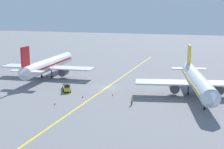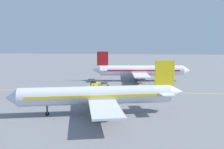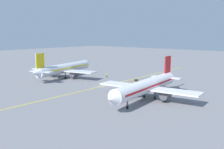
{
  "view_description": "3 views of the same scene",
  "coord_description": "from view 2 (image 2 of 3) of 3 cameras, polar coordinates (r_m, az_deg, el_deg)",
  "views": [
    {
      "loc": [
        27.36,
        -73.69,
        19.24
      ],
      "look_at": [
        1.74,
        -0.93,
        3.73
      ],
      "focal_mm": 50.0,
      "sensor_mm": 36.0,
      "label": 1
    },
    {
      "loc": [
        72.96,
        7.01,
        14.73
      ],
      "look_at": [
        -1.65,
        -1.35,
        4.77
      ],
      "focal_mm": 42.0,
      "sensor_mm": 36.0,
      "label": 2
    },
    {
      "loc": [
        -57.8,
        64.07,
        17.48
      ],
      "look_at": [
        -5.77,
        2.91,
        4.74
      ],
      "focal_mm": 42.0,
      "sensor_mm": 36.0,
      "label": 3
    }
  ],
  "objects": [
    {
      "name": "ground_plane",
      "position": [
        74.76,
        0.89,
        -3.81
      ],
      "size": [
        400.0,
        400.0,
        0.0
      ],
      "primitive_type": "plane",
      "color": "slate"
    },
    {
      "name": "apron_yellow_centreline",
      "position": [
        74.76,
        0.89,
        -3.8
      ],
      "size": [
        3.0,
        119.98,
        0.01
      ],
      "primitive_type": "cube",
      "rotation": [
        0.0,
        0.0,
        0.02
      ],
      "color": "yellow",
      "rests_on": "ground"
    },
    {
      "name": "airplane_at_gate",
      "position": [
        94.72,
        6.18,
        0.83
      ],
      "size": [
        28.4,
        35.54,
        10.6
      ],
      "color": "white",
      "rests_on": "ground"
    },
    {
      "name": "airplane_adjacent_stand",
      "position": [
        52.28,
        -3.0,
        -4.62
      ],
      "size": [
        28.43,
        35.15,
        10.6
      ],
      "color": "silver",
      "rests_on": "ground"
    },
    {
      "name": "baggage_tug_white",
      "position": [
        83.11,
        -3.74,
        -2.03
      ],
      "size": [
        2.93,
        3.33,
        2.11
      ],
      "color": "gold",
      "rests_on": "ground"
    },
    {
      "name": "baggage_cart_trailing",
      "position": [
        84.5,
        -1.69,
        -1.96
      ],
      "size": [
        2.61,
        2.94,
        1.24
      ],
      "color": "gray",
      "rests_on": "ground"
    },
    {
      "name": "ground_crew_worker",
      "position": [
        67.14,
        -10.94,
        -4.46
      ],
      "size": [
        0.34,
        0.54,
        1.68
      ],
      "color": "#23232D",
      "rests_on": "ground"
    },
    {
      "name": "traffic_cone_near_nose",
      "position": [
        78.26,
        -7.05,
        -3.14
      ],
      "size": [
        0.32,
        0.32,
        0.55
      ],
      "primitive_type": "cone",
      "color": "orange",
      "rests_on": "ground"
    },
    {
      "name": "traffic_cone_mid_apron",
      "position": [
        52.96,
        2.91,
        -8.29
      ],
      "size": [
        0.32,
        0.32,
        0.55
      ],
      "primitive_type": "cone",
      "color": "orange",
      "rests_on": "ground"
    },
    {
      "name": "traffic_cone_by_wingtip",
      "position": [
        71.81,
        -5.07,
        -4.09
      ],
      "size": [
        0.32,
        0.32,
        0.55
      ],
      "primitive_type": "cone",
      "color": "orange",
      "rests_on": "ground"
    },
    {
      "name": "traffic_cone_far_edge",
      "position": [
        83.17,
        -11.33,
        -2.6
      ],
      "size": [
        0.32,
        0.32,
        0.55
      ],
      "primitive_type": "cone",
      "color": "orange",
      "rests_on": "ground"
    }
  ]
}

